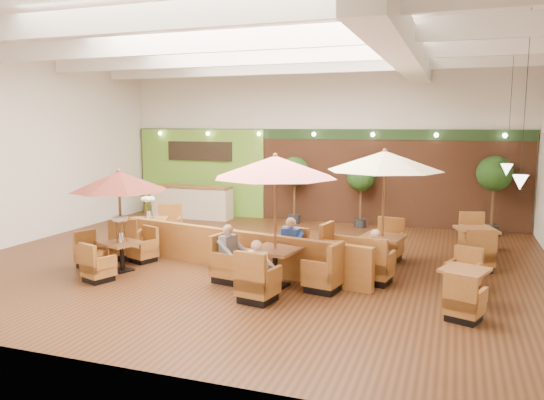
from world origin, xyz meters
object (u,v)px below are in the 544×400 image
at_px(diner_3, 376,250).
at_px(table_2, 381,184).
at_px(topiary_0, 295,174).
at_px(topiary_1, 361,180).
at_px(table_4, 464,287).
at_px(diner_2, 230,248).
at_px(table_1, 275,197).
at_px(table_3, 149,231).
at_px(booth_divider, 235,250).
at_px(diner_4, 376,250).
at_px(table_5, 475,245).
at_px(topiary_2, 494,177).
at_px(diner_0, 258,264).
at_px(service_counter, 192,202).
at_px(diner_1, 290,241).
at_px(table_0, 118,198).

bearing_deg(diner_3, table_2, 109.07).
xyz_separation_m(topiary_0, topiary_1, (2.28, 0.00, -0.12)).
relative_size(table_4, topiary_1, 1.18).
bearing_deg(table_2, diner_2, -136.58).
xyz_separation_m(table_1, table_3, (-4.32, 2.02, -1.39)).
xyz_separation_m(booth_divider, diner_4, (3.25, -0.01, 0.26)).
bearing_deg(table_5, topiary_2, 63.94).
bearing_deg(diner_4, diner_0, -124.96).
height_order(table_1, diner_0, table_1).
bearing_deg(table_4, table_3, -173.47).
distance_m(topiary_0, diner_0, 8.29).
xyz_separation_m(booth_divider, table_3, (-3.02, 1.10, 0.04)).
bearing_deg(booth_divider, topiary_0, 105.94).
distance_m(topiary_1, topiary_2, 4.03).
bearing_deg(service_counter, diner_2, -56.51).
height_order(table_3, topiary_0, topiary_0).
distance_m(table_1, table_3, 4.97).
distance_m(topiary_2, diner_0, 9.34).
bearing_deg(table_4, diner_1, -173.99).
bearing_deg(topiary_0, diner_2, -84.52).
distance_m(service_counter, table_5, 10.08).
xyz_separation_m(diner_1, diner_3, (1.96, -0.12, -0.04)).
xyz_separation_m(booth_divider, topiary_0, (-0.41, 6.11, 1.24)).
xyz_separation_m(service_counter, diner_0, (5.55, -7.86, 0.16)).
bearing_deg(table_0, table_3, 124.38).
xyz_separation_m(table_3, topiary_0, (2.61, 5.01, 1.20)).
relative_size(table_5, diner_0, 3.78).
distance_m(table_5, topiary_1, 4.93).
distance_m(diner_2, diner_3, 3.12).
bearing_deg(diner_3, diner_2, -148.06).
bearing_deg(topiary_2, table_5, -99.58).
bearing_deg(table_3, topiary_0, 41.21).
bearing_deg(diner_3, table_3, -175.01).
height_order(diner_3, diner_4, diner_4).
xyz_separation_m(diner_2, diner_4, (2.99, 0.91, -0.02)).
height_order(table_1, diner_1, table_1).
relative_size(table_1, table_4, 1.13).
bearing_deg(diner_0, table_2, 63.22).
bearing_deg(topiary_2, booth_divider, -134.00).
height_order(topiary_0, diner_0, topiary_0).
relative_size(table_4, diner_1, 3.01).
relative_size(table_5, diner_2, 3.62).
bearing_deg(table_1, topiary_2, 67.32).
relative_size(table_1, topiary_1, 1.34).
bearing_deg(table_0, diner_4, 29.77).
bearing_deg(topiary_1, diner_2, -102.88).
distance_m(table_5, diner_0, 6.26).
relative_size(table_5, diner_1, 3.46).
distance_m(service_counter, diner_3, 9.56).
relative_size(table_4, diner_0, 3.30).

